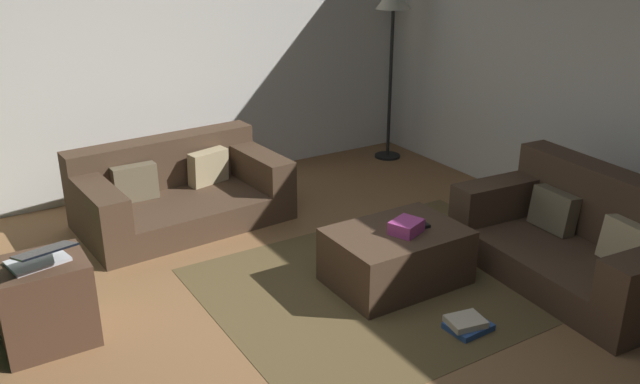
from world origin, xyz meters
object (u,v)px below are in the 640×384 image
couch_right (582,240)px  tv_remote (421,223)px  laptop (40,257)px  corner_lamp (393,11)px  gift_box (406,227)px  book_stack (467,324)px  ottoman (396,256)px  side_table (45,303)px  couch_left (178,191)px

couch_right → tv_remote: size_ratio=10.57×
laptop → corner_lamp: 4.38m
gift_box → laptop: 2.32m
book_stack → corner_lamp: bearing=61.3°
ottoman → laptop: bearing=168.2°
gift_box → tv_remote: size_ratio=1.33×
gift_box → book_stack: size_ratio=0.74×
ottoman → corner_lamp: corner_lamp is taller
side_table → laptop: bearing=-78.5°
couch_left → gift_box: 2.15m
laptop → tv_remote: bearing=-11.0°
corner_lamp → couch_left: bearing=-171.0°
ottoman → tv_remote: tv_remote is taller
couch_right → corner_lamp: bearing=-4.8°
couch_right → book_stack: 1.20m
book_stack → corner_lamp: 3.73m
ottoman → side_table: side_table is taller
couch_right → ottoman: size_ratio=1.83×
couch_left → ottoman: 2.07m
gift_box → laptop: bearing=166.9°
couch_right → book_stack: (-1.17, -0.10, -0.25)m
tv_remote → laptop: (-2.43, 0.47, 0.18)m
side_table → book_stack: bearing=-29.1°
laptop → book_stack: (2.23, -1.19, -0.55)m
laptop → couch_right: bearing=-17.9°
gift_box → book_stack: gift_box is taller
corner_lamp → book_stack: bearing=-118.7°
laptop → corner_lamp: bearing=24.9°
laptop → book_stack: bearing=-28.1°
ottoman → laptop: 2.31m
couch_right → tv_remote: 1.15m
couch_right → tv_remote: couch_right is taller
book_stack → corner_lamp: (1.64, 2.99, 1.52)m
ottoman → couch_right: bearing=-28.3°
gift_box → couch_left: bearing=116.1°
couch_left → corner_lamp: bearing=-174.8°
couch_right → laptop: (-3.40, 1.09, 0.31)m
corner_lamp → side_table: bearing=-155.8°
side_table → laptop: 0.33m
ottoman → tv_remote: (0.21, -0.01, 0.21)m
couch_right → ottoman: (-1.17, 0.63, -0.09)m
couch_left → couch_right: size_ratio=1.03×
couch_left → gift_box: bearing=112.4°
couch_left → book_stack: bearing=105.8°
couch_right → side_table: size_ratio=3.15×
couch_right → corner_lamp: 3.20m
gift_box → laptop: (-2.25, 0.53, 0.15)m
couch_left → book_stack: size_ratio=6.08×
ottoman → corner_lamp: size_ratio=0.51×
gift_box → tv_remote: 0.19m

